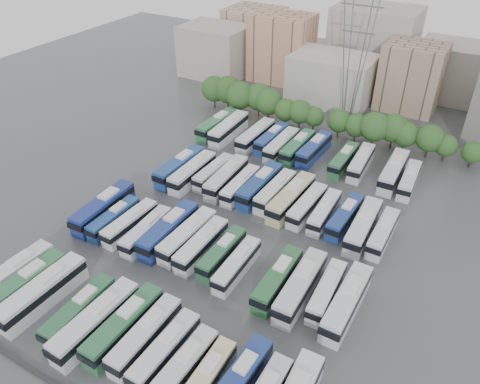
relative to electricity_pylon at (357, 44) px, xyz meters
The scene contains 52 objects.
ground 53.41m from the electricity_pylon, 92.29° to the right, with size 220.00×220.00×0.00m, color #424447.
tree_line 17.47m from the electricity_pylon, 130.10° to the right, with size 65.35×8.13×8.46m.
city_buildings 26.15m from the electricity_pylon, 113.40° to the left, with size 102.00×35.00×20.00m.
electricity_pylon is the anchor object (origin of this frame).
bus_r0_s0 79.73m from the electricity_pylon, 107.42° to the right, with size 3.24×12.77×3.98m.
bus_r0_s1 79.32m from the electricity_pylon, 105.08° to the right, with size 3.11×12.74×3.97m.
bus_r0_s2 78.41m from the electricity_pylon, 102.72° to the right, with size 3.25×13.65×4.26m.
bus_r0_s4 77.05m from the electricity_pylon, 97.94° to the right, with size 2.92×11.77×3.67m.
bus_r0_s5 77.01m from the electricity_pylon, 95.37° to the right, with size 3.30×13.56×4.23m.
bus_r0_s6 75.47m from the electricity_pylon, 92.81° to the right, with size 2.88×12.83×4.02m.
bus_r0_s7 75.23m from the electricity_pylon, 90.26° to the right, with size 2.69×12.06×3.78m.
bus_r0_s8 75.77m from the electricity_pylon, 87.65° to the right, with size 2.73×11.50×3.59m.
bus_r0_s9 77.07m from the electricity_pylon, 85.16° to the right, with size 2.92×11.73×3.66m.
bus_r0_s10 77.25m from the electricity_pylon, 82.85° to the right, with size 2.62×10.93×3.41m.
bus_r0_s11 75.98m from the electricity_pylon, 80.13° to the right, with size 3.03×11.78×3.67m.
bus_r1_s0 63.09m from the electricity_pylon, 112.62° to the right, with size 3.48×13.59×4.23m.
bus_r1_s1 62.99m from the electricity_pylon, 109.48° to the right, with size 2.39×10.83×3.40m.
bus_r1_s2 61.71m from the electricity_pylon, 106.71° to the right, with size 2.85×11.33×3.53m.
bus_r1_s3 61.12m from the electricity_pylon, 103.18° to the right, with size 2.98×11.36×3.53m.
bus_r1_s4 58.76m from the electricity_pylon, 100.47° to the right, with size 3.00×13.30×4.17m.
bus_r1_s5 57.95m from the electricity_pylon, 97.14° to the right, with size 3.11×12.63×3.94m.
bus_r1_s6 58.30m from the electricity_pylon, 93.96° to the right, with size 2.65×11.90×3.73m.
bus_r1_s7 58.07m from the electricity_pylon, 90.26° to the right, with size 2.47×10.91×3.42m.
bus_r1_s8 59.29m from the electricity_pylon, 86.93° to the right, with size 2.53×11.03×3.45m.
bus_r1_s10 59.68m from the electricity_pylon, 80.44° to the right, with size 2.74×12.04×3.77m.
bus_r1_s11 60.12m from the electricity_pylon, 77.08° to the right, with size 3.13×13.30×4.16m.
bus_r1_s12 59.96m from the electricity_pylon, 73.52° to the right, with size 2.87×11.12×3.46m.
bus_r1_s13 61.49m from the electricity_pylon, 70.86° to the right, with size 3.01×13.19×4.13m.
bus_r2_s1 46.71m from the electricity_pylon, 117.53° to the right, with size 3.15×13.26×4.14m.
bus_r2_s2 45.79m from the electricity_pylon, 113.43° to the right, with size 2.89×12.82×4.02m.
bus_r2_s3 42.74m from the electricity_pylon, 110.36° to the right, with size 2.72×11.29×3.52m.
bus_r2_s4 42.40m from the electricity_pylon, 105.42° to the right, with size 3.35×13.01×4.05m.
bus_r2_s5 42.41m from the electricity_pylon, 100.28° to the right, with size 2.67×11.42×3.57m.
bus_r2_s6 40.56m from the electricity_pylon, 95.78° to the right, with size 3.15×13.17×4.11m.
bus_r2_s7 40.57m from the electricity_pylon, 90.81° to the right, with size 2.97×12.05×3.76m.
bus_r2_s8 41.28m from the electricity_pylon, 85.55° to the right, with size 3.63×13.73×4.27m.
bus_r2_s9 42.08m from the electricity_pylon, 80.86° to the right, with size 3.00×11.70×3.64m.
bus_r2_s10 42.81m from the electricity_pylon, 76.26° to the right, with size 2.75×11.19×3.49m.
bus_r2_s11 43.32m from the electricity_pylon, 71.28° to the right, with size 3.03×11.57×3.60m.
bus_r2_s12 45.48m from the electricity_pylon, 67.37° to the right, with size 3.22×13.15×4.10m.
bus_r2_s13 46.65m from the electricity_pylon, 63.39° to the right, with size 2.46×11.27×3.54m.
bus_r3_s0 34.97m from the electricity_pylon, 140.41° to the right, with size 3.42×13.16×4.10m.
bus_r3_s1 33.05m from the electricity_pylon, 135.22° to the right, with size 3.31×13.60×4.24m.
bus_r3_s3 29.35m from the electricity_pylon, 124.36° to the right, with size 3.11×12.97×4.05m.
bus_r3_s4 27.41m from the electricity_pylon, 117.98° to the right, with size 2.85×11.86×3.70m.
bus_r3_s5 27.65m from the electricity_pylon, 108.66° to the right, with size 2.77×12.34×3.87m.
bus_r3_s6 26.34m from the electricity_pylon, 100.51° to the right, with size 2.99×12.53×3.91m.
bus_r3_s7 25.39m from the electricity_pylon, 91.15° to the right, with size 3.28×12.66×3.94m.
bus_r3_s9 26.88m from the electricity_pylon, 72.50° to the right, with size 2.68×11.50×3.59m.
bus_r3_s10 27.43m from the electricity_pylon, 63.54° to the right, with size 3.17×12.08×3.76m.
bus_r3_s12 30.52m from the electricity_pylon, 50.90° to the right, with size 3.15×13.44×4.20m.
bus_r3_s13 33.21m from the electricity_pylon, 47.19° to the right, with size 2.98×11.43×3.55m.
Camera 1 is at (30.45, -50.12, 48.86)m, focal length 35.00 mm.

